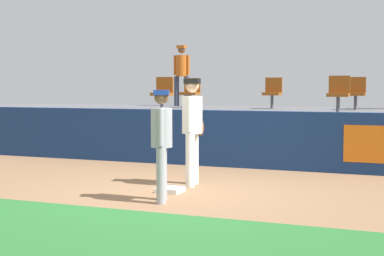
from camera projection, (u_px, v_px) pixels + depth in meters
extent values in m
plane|color=#846042|center=(174.00, 193.00, 9.16)|extent=(60.00, 60.00, 0.00)
cube|color=#26662B|center=(79.00, 235.00, 6.55)|extent=(18.00, 2.80, 0.01)
cube|color=white|center=(170.00, 190.00, 9.24)|extent=(0.40, 0.40, 0.08)
cylinder|color=white|center=(194.00, 158.00, 10.01)|extent=(0.16, 0.16, 0.93)
cylinder|color=white|center=(190.00, 161.00, 9.68)|extent=(0.16, 0.16, 0.93)
cylinder|color=white|center=(192.00, 115.00, 9.79)|extent=(0.41, 0.41, 0.65)
sphere|color=tan|center=(192.00, 86.00, 9.75)|extent=(0.24, 0.24, 0.24)
cube|color=black|center=(192.00, 81.00, 9.74)|extent=(0.29, 0.29, 0.08)
cylinder|color=white|center=(195.00, 113.00, 10.00)|extent=(0.09, 0.09, 0.61)
cylinder|color=white|center=(189.00, 114.00, 9.57)|extent=(0.09, 0.09, 0.61)
ellipsoid|color=brown|center=(201.00, 128.00, 9.99)|extent=(0.15, 0.22, 0.28)
cylinder|color=#9EA3AD|center=(162.00, 173.00, 8.59)|extent=(0.14, 0.14, 0.83)
cylinder|color=#9EA3AD|center=(161.00, 176.00, 8.28)|extent=(0.14, 0.14, 0.83)
cylinder|color=#9EA3AD|center=(162.00, 128.00, 8.38)|extent=(0.42, 0.42, 0.59)
sphere|color=brown|center=(161.00, 97.00, 8.35)|extent=(0.22, 0.22, 0.22)
cube|color=#193899|center=(161.00, 92.00, 8.35)|extent=(0.30, 0.30, 0.08)
cylinder|color=#9EA3AD|center=(162.00, 126.00, 8.58)|extent=(0.09, 0.09, 0.55)
cylinder|color=#9EA3AD|center=(161.00, 127.00, 8.19)|extent=(0.09, 0.09, 0.55)
cube|color=navy|center=(232.00, 139.00, 12.15)|extent=(18.00, 0.24, 1.23)
cube|color=orange|center=(383.00, 145.00, 10.90)|extent=(1.50, 0.02, 0.74)
cube|color=#59595E|center=(262.00, 132.00, 14.54)|extent=(18.00, 4.80, 1.16)
cylinder|color=#4C4C51|center=(162.00, 102.00, 14.20)|extent=(0.08, 0.08, 0.40)
cube|color=#8C4714|center=(162.00, 94.00, 14.19)|extent=(0.47, 0.44, 0.08)
cube|color=#8C4714|center=(165.00, 85.00, 14.35)|extent=(0.47, 0.06, 0.40)
cylinder|color=#4C4C51|center=(355.00, 102.00, 14.21)|extent=(0.08, 0.08, 0.40)
cube|color=#8C4714|center=(356.00, 94.00, 14.19)|extent=(0.47, 0.44, 0.08)
cube|color=#8C4714|center=(356.00, 85.00, 14.35)|extent=(0.47, 0.06, 0.40)
cylinder|color=#4C4C51|center=(272.00, 101.00, 14.99)|extent=(0.08, 0.08, 0.40)
cube|color=#8C4714|center=(272.00, 94.00, 14.98)|extent=(0.46, 0.44, 0.08)
cube|color=#8C4714|center=(274.00, 85.00, 15.14)|extent=(0.46, 0.06, 0.40)
cylinder|color=#4C4C51|center=(338.00, 104.00, 12.61)|extent=(0.08, 0.08, 0.40)
cube|color=#8C4714|center=(338.00, 95.00, 12.60)|extent=(0.47, 0.44, 0.08)
cube|color=#8C4714|center=(339.00, 84.00, 12.76)|extent=(0.47, 0.06, 0.40)
cylinder|color=#4C4C51|center=(190.00, 101.00, 15.85)|extent=(0.08, 0.08, 0.40)
cube|color=#8C4714|center=(190.00, 94.00, 15.84)|extent=(0.48, 0.44, 0.08)
cube|color=#8C4714|center=(192.00, 85.00, 16.00)|extent=(0.48, 0.06, 0.40)
cylinder|color=#33384C|center=(187.00, 91.00, 17.19)|extent=(0.16, 0.16, 0.92)
cylinder|color=#33384C|center=(177.00, 91.00, 17.30)|extent=(0.16, 0.16, 0.92)
cylinder|color=#BF5919|center=(182.00, 66.00, 17.19)|extent=(0.37, 0.37, 0.65)
sphere|color=brown|center=(182.00, 49.00, 17.15)|extent=(0.24, 0.24, 0.24)
cube|color=#BF5919|center=(182.00, 47.00, 17.15)|extent=(0.26, 0.26, 0.08)
cylinder|color=#BF5919|center=(188.00, 65.00, 17.12)|extent=(0.09, 0.09, 0.60)
cylinder|color=#BF5919|center=(175.00, 65.00, 17.26)|extent=(0.09, 0.09, 0.60)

